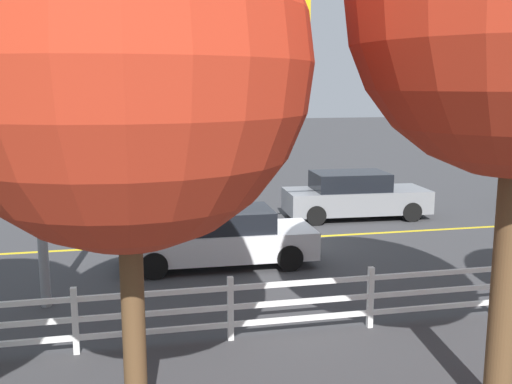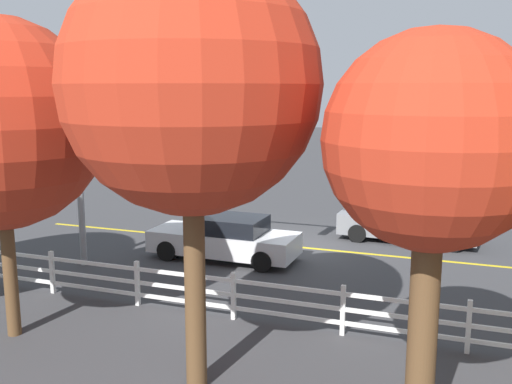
{
  "view_description": "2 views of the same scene",
  "coord_description": "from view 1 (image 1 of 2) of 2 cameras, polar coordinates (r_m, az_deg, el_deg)",
  "views": [
    {
      "loc": [
        3.84,
        16.23,
        4.42
      ],
      "look_at": [
        0.63,
        1.42,
        1.67
      ],
      "focal_mm": 41.71,
      "sensor_mm": 36.0,
      "label": 1
    },
    {
      "loc": [
        -5.29,
        18.46,
        5.39
      ],
      "look_at": [
        0.8,
        1.68,
        2.16
      ],
      "focal_mm": 40.36,
      "sensor_mm": 36.0,
      "label": 2
    }
  ],
  "objects": [
    {
      "name": "lane_center_stripe",
      "position": [
        18.55,
        13.2,
        -3.76
      ],
      "size": [
        28.0,
        0.16,
        0.01
      ],
      "primitive_type": "cube",
      "color": "gold",
      "rests_on": "ground_plane"
    },
    {
      "name": "signal_assembly",
      "position": [
        12.07,
        -11.23,
        12.47
      ],
      "size": [
        7.13,
        0.38,
        7.0
      ],
      "color": "gray",
      "rests_on": "ground_plane"
    },
    {
      "name": "tree_0",
      "position": [
        7.23,
        -12.59,
        11.9
      ],
      "size": [
        4.44,
        4.44,
        6.88
      ],
      "color": "brown",
      "rests_on": "ground_plane"
    },
    {
      "name": "car_1",
      "position": [
        14.74,
        -3.41,
        -4.42
      ],
      "size": [
        4.75,
        1.91,
        1.4
      ],
      "rotation": [
        0.0,
        0.0,
        -0.02
      ],
      "color": "silver",
      "rests_on": "ground_plane"
    },
    {
      "name": "white_rail_fence",
      "position": [
        12.45,
        22.11,
        -8.34
      ],
      "size": [
        26.1,
        0.1,
        1.15
      ],
      "color": "white",
      "rests_on": "ground_plane"
    },
    {
      "name": "ground_plane",
      "position": [
        17.25,
        1.06,
        -4.56
      ],
      "size": [
        120.0,
        120.0,
        0.0
      ],
      "primitive_type": "plane",
      "color": "#38383A"
    },
    {
      "name": "car_2",
      "position": [
        20.12,
        9.42,
        -0.35
      ],
      "size": [
        4.82,
        2.09,
        1.55
      ],
      "rotation": [
        0.0,
        0.0,
        3.09
      ],
      "color": "slate",
      "rests_on": "ground_plane"
    }
  ]
}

